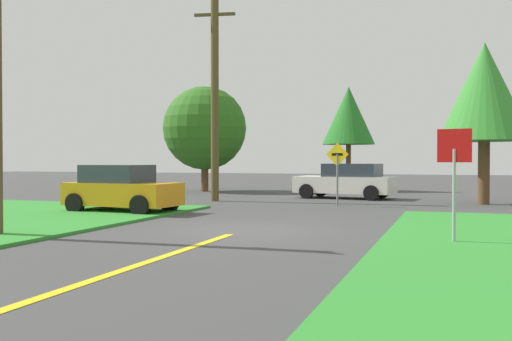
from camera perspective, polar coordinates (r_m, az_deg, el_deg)
The scene contains 10 objects.
ground_plane at distance 14.76m, azimuth -1.16°, elevation -5.90°, with size 120.00×120.00×0.00m, color #404040.
lane_stripe_center at distance 7.85m, azimuth -22.11°, elevation -12.11°, with size 0.20×14.00×0.01m, color yellow.
stop_sign at distance 12.74m, azimuth 19.02°, elevation 0.61°, with size 0.69×0.19×2.44m.
parked_car_near_building at distance 20.05m, azimuth -13.17°, elevation -1.80°, with size 3.96×2.21×1.62m.
car_approaching_junction at distance 27.08m, azimuth 8.95°, elevation -1.04°, with size 4.71×2.57×1.62m.
utility_pole_mid at distance 25.21m, azimuth -4.10°, elevation 7.18°, with size 1.79×0.43×8.78m.
direction_sign at distance 22.40m, azimuth 8.05°, elevation 0.37°, with size 0.90×0.19×2.45m.
oak_tree_left at distance 33.90m, azimuth 9.14°, elevation 5.36°, with size 3.03×3.03×6.03m.
pine_tree_center at distance 32.92m, azimuth -5.09°, elevation 4.18°, with size 4.73×4.73×5.96m.
oak_tree_right at distance 25.01m, azimuth 21.65°, elevation 7.20°, with size 3.60×3.60×6.51m.
Camera 1 is at (5.03, -13.76, 1.78)m, focal length 40.45 mm.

